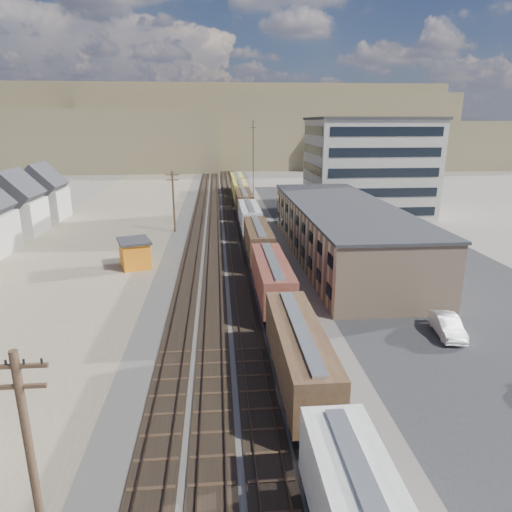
{
  "coord_description": "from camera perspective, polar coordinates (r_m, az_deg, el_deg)",
  "views": [
    {
      "loc": [
        -1.39,
        -32.73,
        17.52
      ],
      "look_at": [
        2.84,
        16.5,
        3.0
      ],
      "focal_mm": 32.0,
      "sensor_mm": 36.0,
      "label": 1
    }
  ],
  "objects": [
    {
      "name": "maintenance_shed",
      "position": [
        58.99,
        -14.92,
        0.36
      ],
      "size": [
        5.04,
        5.73,
        3.52
      ],
      "color": "orange",
      "rests_on": "ground"
    },
    {
      "name": "dirt_yard",
      "position": [
        77.08,
        -18.75,
        2.37
      ],
      "size": [
        24.0,
        180.0,
        0.03
      ],
      "primitive_type": "cube",
      "color": "#797053",
      "rests_on": "ground"
    },
    {
      "name": "hills_north",
      "position": [
        200.68,
        -4.63,
        15.35
      ],
      "size": [
        265.0,
        80.0,
        32.0
      ],
      "color": "brown",
      "rests_on": "ground"
    },
    {
      "name": "utility_pole_north",
      "position": [
        76.05,
        -10.28,
        6.87
      ],
      "size": [
        2.2,
        0.32,
        10.0
      ],
      "color": "#382619",
      "rests_on": "ground"
    },
    {
      "name": "radio_mast",
      "position": [
        93.4,
        -0.36,
        11.22
      ],
      "size": [
        1.2,
        0.16,
        18.0
      ],
      "color": "black",
      "rests_on": "ground"
    },
    {
      "name": "ground",
      "position": [
        37.15,
        -2.23,
        -11.78
      ],
      "size": [
        300.0,
        300.0,
        0.0
      ],
      "primitive_type": "plane",
      "color": "#6B6356",
      "rests_on": "ground"
    },
    {
      "name": "office_tower",
      "position": [
        92.83,
        13.79,
        10.81
      ],
      "size": [
        22.6,
        18.6,
        18.45
      ],
      "color": "#9E998E",
      "rests_on": "ground"
    },
    {
      "name": "freight_train",
      "position": [
        66.78,
        -0.33,
        3.64
      ],
      "size": [
        3.0,
        119.74,
        4.46
      ],
      "color": "black",
      "rests_on": "ground"
    },
    {
      "name": "parked_car_white",
      "position": [
        42.5,
        22.8,
        -8.08
      ],
      "size": [
        2.57,
        5.39,
        1.71
      ],
      "primitive_type": "imported",
      "rotation": [
        0.0,
        0.0,
        -0.15
      ],
      "color": "white",
      "rests_on": "ground"
    },
    {
      "name": "rail_tracks",
      "position": [
        84.54,
        -4.25,
        4.45
      ],
      "size": [
        11.4,
        200.0,
        0.24
      ],
      "color": "black",
      "rests_on": "ground"
    },
    {
      "name": "warehouse",
      "position": [
        61.58,
        10.66,
        3.08
      ],
      "size": [
        12.4,
        40.4,
        7.25
      ],
      "color": "tan",
      "rests_on": "ground"
    },
    {
      "name": "parked_car_blue",
      "position": [
        85.04,
        11.62,
        4.67
      ],
      "size": [
        5.72,
        5.5,
        1.51
      ],
      "primitive_type": "imported",
      "rotation": [
        0.0,
        0.0,
        0.84
      ],
      "color": "navy",
      "rests_on": "ground"
    },
    {
      "name": "parked_car_far",
      "position": [
        86.5,
        15.27,
        4.61
      ],
      "size": [
        1.81,
        4.34,
        1.47
      ],
      "primitive_type": "imported",
      "rotation": [
        0.0,
        0.0,
        -0.02
      ],
      "color": "silver",
      "rests_on": "ground"
    },
    {
      "name": "utility_pole_south",
      "position": [
        20.42,
        -26.22,
        -22.34
      ],
      "size": [
        2.2,
        0.32,
        10.0
      ],
      "color": "#382619",
      "rests_on": "ground"
    },
    {
      "name": "ballast_bed",
      "position": [
        84.57,
        -3.87,
        4.4
      ],
      "size": [
        18.0,
        200.0,
        0.06
      ],
      "primitive_type": "cube",
      "color": "#4C4742",
      "rests_on": "ground"
    },
    {
      "name": "asphalt_lot",
      "position": [
        73.76,
        13.74,
        2.18
      ],
      "size": [
        26.0,
        120.0,
        0.04
      ],
      "primitive_type": "cube",
      "color": "#232326",
      "rests_on": "ground"
    }
  ]
}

